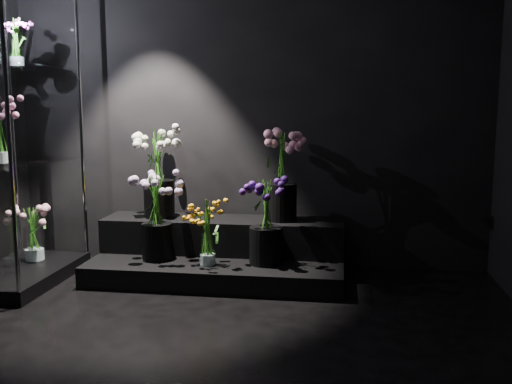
# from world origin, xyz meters

# --- Properties ---
(floor) EXTENTS (4.00, 4.00, 0.00)m
(floor) POSITION_xyz_m (0.00, 0.00, 0.00)
(floor) COLOR black
(floor) RESTS_ON ground
(wall_back) EXTENTS (4.00, 0.00, 4.00)m
(wall_back) POSITION_xyz_m (0.00, 2.00, 1.40)
(wall_back) COLOR black
(wall_back) RESTS_ON floor
(display_riser) EXTENTS (1.96, 0.87, 0.44)m
(display_riser) POSITION_xyz_m (-0.15, 1.61, 0.18)
(display_riser) COLOR black
(display_riser) RESTS_ON floor
(display_case) EXTENTS (0.66, 1.09, 2.40)m
(display_case) POSITION_xyz_m (-1.65, 1.20, 1.20)
(display_case) COLOR black
(display_case) RESTS_ON floor
(bouquet_orange_bells) EXTENTS (0.28, 0.28, 0.49)m
(bouquet_orange_bells) POSITION_xyz_m (-0.19, 1.31, 0.42)
(bouquet_orange_bells) COLOR white
(bouquet_orange_bells) RESTS_ON display_riser
(bouquet_lilac) EXTENTS (0.49, 0.49, 0.68)m
(bouquet_lilac) POSITION_xyz_m (-0.61, 1.42, 0.56)
(bouquet_lilac) COLOR black
(bouquet_lilac) RESTS_ON display_riser
(bouquet_purple) EXTENTS (0.35, 0.35, 0.65)m
(bouquet_purple) POSITION_xyz_m (0.24, 1.41, 0.52)
(bouquet_purple) COLOR black
(bouquet_purple) RESTS_ON display_riser
(bouquet_cream_roses) EXTENTS (0.43, 0.43, 0.73)m
(bouquet_cream_roses) POSITION_xyz_m (-0.69, 1.73, 0.85)
(bouquet_cream_roses) COLOR black
(bouquet_cream_roses) RESTS_ON display_riser
(bouquet_pink_roses) EXTENTS (0.51, 0.51, 0.69)m
(bouquet_pink_roses) POSITION_xyz_m (0.32, 1.74, 0.84)
(bouquet_pink_roses) COLOR black
(bouquet_pink_roses) RESTS_ON display_riser
(bouquet_case_magenta) EXTENTS (0.23, 0.23, 0.36)m
(bouquet_case_magenta) POSITION_xyz_m (-1.67, 1.37, 1.83)
(bouquet_case_magenta) COLOR white
(bouquet_case_magenta) RESTS_ON display_case
(bouquet_case_base_pink) EXTENTS (0.42, 0.42, 0.43)m
(bouquet_case_base_pink) POSITION_xyz_m (-1.65, 1.42, 0.34)
(bouquet_case_base_pink) COLOR white
(bouquet_case_base_pink) RESTS_ON display_case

